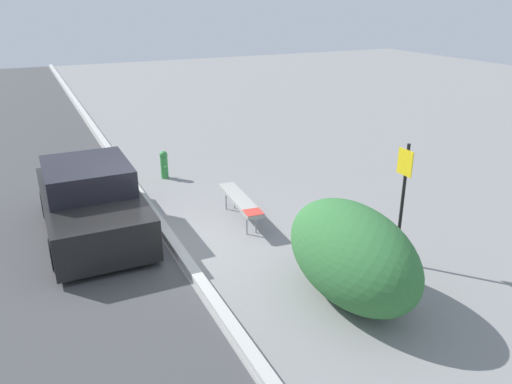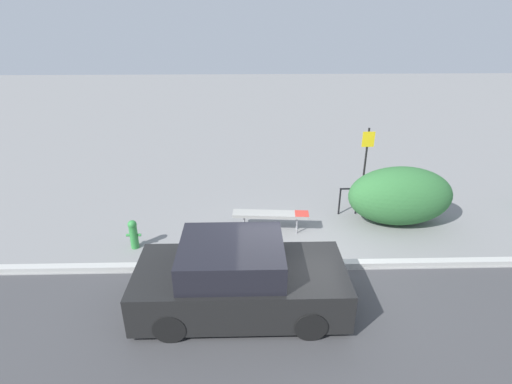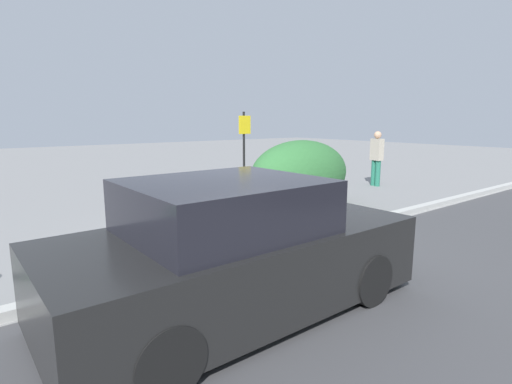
{
  "view_description": "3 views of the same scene",
  "coord_description": "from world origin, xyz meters",
  "views": [
    {
      "loc": [
        8.85,
        -2.32,
        4.65
      ],
      "look_at": [
        -0.52,
        2.13,
        0.56
      ],
      "focal_mm": 35.0,
      "sensor_mm": 36.0,
      "label": 1
    },
    {
      "loc": [
        -1.04,
        -7.65,
        5.45
      ],
      "look_at": [
        -0.78,
        2.12,
        0.96
      ],
      "focal_mm": 28.0,
      "sensor_mm": 36.0,
      "label": 2
    },
    {
      "loc": [
        -3.61,
        -4.75,
        2.1
      ],
      "look_at": [
        0.67,
        0.68,
        0.84
      ],
      "focal_mm": 28.0,
      "sensor_mm": 36.0,
      "label": 3
    }
  ],
  "objects": [
    {
      "name": "sign_post",
      "position": [
        2.55,
        3.55,
        1.38
      ],
      "size": [
        0.36,
        0.08,
        2.3
      ],
      "color": "black",
      "rests_on": "ground_plane"
    },
    {
      "name": "curb",
      "position": [
        0.0,
        0.0,
        0.07
      ],
      "size": [
        60.0,
        0.2,
        0.13
      ],
      "color": "#B7B7B2",
      "rests_on": "ground_plane"
    },
    {
      "name": "bench",
      "position": [
        -0.39,
        1.69,
        0.49
      ],
      "size": [
        2.03,
        0.53,
        0.55
      ],
      "rotation": [
        0.0,
        0.0,
        -0.08
      ],
      "color": "#99999E",
      "rests_on": "ground_plane"
    },
    {
      "name": "parked_car_near",
      "position": [
        -1.21,
        -1.32,
        0.67
      ],
      "size": [
        4.06,
        1.9,
        1.48
      ],
      "rotation": [
        0.0,
        0.0,
        -0.0
      ],
      "color": "black",
      "rests_on": "ground_plane"
    },
    {
      "name": "shrub_hedge",
      "position": [
        3.15,
        2.08,
        0.81
      ],
      "size": [
        2.83,
        1.56,
        1.62
      ],
      "color": "#337038",
      "rests_on": "ground_plane"
    },
    {
      "name": "bike_rack",
      "position": [
        1.89,
        2.61,
        0.5
      ],
      "size": [
        0.55,
        0.06,
        0.83
      ],
      "rotation": [
        0.0,
        0.0,
        0.02
      ],
      "color": "black",
      "rests_on": "ground_plane"
    },
    {
      "name": "ground_plane",
      "position": [
        0.0,
        0.0,
        0.0
      ],
      "size": [
        60.0,
        60.0,
        0.0
      ],
      "primitive_type": "plane",
      "color": "gray"
    },
    {
      "name": "pedestrian",
      "position": [
        7.27,
        2.83,
        0.93
      ],
      "size": [
        0.28,
        0.43,
        1.74
      ],
      "rotation": [
        0.0,
        0.0,
        1.4
      ],
      "color": "#267259",
      "rests_on": "ground_plane"
    }
  ]
}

